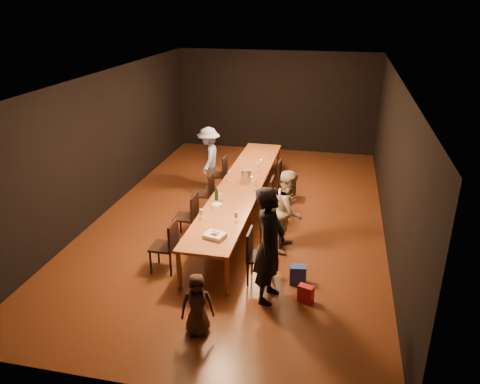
% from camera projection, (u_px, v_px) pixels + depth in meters
% --- Properties ---
extents(ground, '(10.00, 10.00, 0.00)m').
position_uv_depth(ground, '(241.00, 216.00, 10.22)').
color(ground, '#472311').
rests_on(ground, ground).
extents(room_shell, '(6.04, 10.04, 3.02)m').
position_uv_depth(room_shell, '(241.00, 123.00, 9.42)').
color(room_shell, black).
rests_on(room_shell, ground).
extents(table, '(0.90, 6.00, 0.75)m').
position_uv_depth(table, '(241.00, 186.00, 9.95)').
color(table, brown).
rests_on(table, ground).
extents(chair_right_0, '(0.42, 0.42, 0.93)m').
position_uv_depth(chair_right_0, '(261.00, 257.00, 7.71)').
color(chair_right_0, black).
rests_on(chair_right_0, ground).
extents(chair_right_1, '(0.42, 0.42, 0.93)m').
position_uv_depth(chair_right_1, '(272.00, 225.00, 8.79)').
color(chair_right_1, black).
rests_on(chair_right_1, ground).
extents(chair_right_2, '(0.42, 0.42, 0.93)m').
position_uv_depth(chair_right_2, '(280.00, 200.00, 9.87)').
color(chair_right_2, black).
rests_on(chair_right_2, ground).
extents(chair_right_3, '(0.42, 0.42, 0.93)m').
position_uv_depth(chair_right_3, '(287.00, 180.00, 10.95)').
color(chair_right_3, black).
rests_on(chair_right_3, ground).
extents(chair_left_0, '(0.42, 0.42, 0.93)m').
position_uv_depth(chair_left_0, '(163.00, 246.00, 8.04)').
color(chair_left_0, black).
rests_on(chair_left_0, ground).
extents(chair_left_1, '(0.42, 0.42, 0.93)m').
position_uv_depth(chair_left_1, '(186.00, 216.00, 9.12)').
color(chair_left_1, black).
rests_on(chair_left_1, ground).
extents(chair_left_2, '(0.42, 0.42, 0.93)m').
position_uv_depth(chair_left_2, '(203.00, 193.00, 10.20)').
color(chair_left_2, black).
rests_on(chair_left_2, ground).
extents(chair_left_3, '(0.42, 0.42, 0.93)m').
position_uv_depth(chair_left_3, '(217.00, 174.00, 11.29)').
color(chair_left_3, black).
rests_on(chair_left_3, ground).
extents(woman_birthday, '(0.54, 0.75, 1.90)m').
position_uv_depth(woman_birthday, '(270.00, 245.00, 7.08)').
color(woman_birthday, black).
rests_on(woman_birthday, ground).
extents(woman_tan, '(0.69, 0.83, 1.55)m').
position_uv_depth(woman_tan, '(289.00, 210.00, 8.66)').
color(woman_tan, '#BCAF8D').
rests_on(woman_tan, ground).
extents(man_blue, '(0.68, 1.04, 1.52)m').
position_uv_depth(man_blue, '(209.00, 158.00, 11.54)').
color(man_blue, '#7D92C2').
rests_on(man_blue, ground).
extents(child, '(0.54, 0.45, 0.95)m').
position_uv_depth(child, '(197.00, 305.00, 6.49)').
color(child, '#38281F').
rests_on(child, ground).
extents(gift_bag_red, '(0.27, 0.20, 0.28)m').
position_uv_depth(gift_bag_red, '(306.00, 294.00, 7.30)').
color(gift_bag_red, red).
rests_on(gift_bag_red, ground).
extents(gift_bag_blue, '(0.29, 0.22, 0.33)m').
position_uv_depth(gift_bag_blue, '(298.00, 275.00, 7.75)').
color(gift_bag_blue, '#234098').
rests_on(gift_bag_blue, ground).
extents(birthday_cake, '(0.39, 0.34, 0.08)m').
position_uv_depth(birthday_cake, '(215.00, 236.00, 7.70)').
color(birthday_cake, white).
rests_on(birthday_cake, table).
extents(plate_stack, '(0.25, 0.25, 0.11)m').
position_uv_depth(plate_stack, '(217.00, 207.00, 8.73)').
color(plate_stack, white).
rests_on(plate_stack, table).
extents(champagne_bottle, '(0.09, 0.09, 0.30)m').
position_uv_depth(champagne_bottle, '(216.00, 193.00, 9.10)').
color(champagne_bottle, black).
rests_on(champagne_bottle, table).
extents(ice_bucket, '(0.25, 0.25, 0.24)m').
position_uv_depth(ice_bucket, '(246.00, 175.00, 10.10)').
color(ice_bucket, silver).
rests_on(ice_bucket, table).
extents(wineglass_0, '(0.06, 0.06, 0.21)m').
position_uv_depth(wineglass_0, '(202.00, 215.00, 8.29)').
color(wineglass_0, beige).
rests_on(wineglass_0, table).
extents(wineglass_1, '(0.06, 0.06, 0.21)m').
position_uv_depth(wineglass_1, '(236.00, 217.00, 8.20)').
color(wineglass_1, beige).
rests_on(wineglass_1, table).
extents(wineglass_2, '(0.06, 0.06, 0.21)m').
position_uv_depth(wineglass_2, '(220.00, 198.00, 8.97)').
color(wineglass_2, silver).
rests_on(wineglass_2, table).
extents(wineglass_3, '(0.06, 0.06, 0.21)m').
position_uv_depth(wineglass_3, '(255.00, 184.00, 9.68)').
color(wineglass_3, beige).
rests_on(wineglass_3, table).
extents(wineglass_4, '(0.06, 0.06, 0.21)m').
position_uv_depth(wineglass_4, '(229.00, 176.00, 10.11)').
color(wineglass_4, silver).
rests_on(wineglass_4, table).
extents(wineglass_5, '(0.06, 0.06, 0.21)m').
position_uv_depth(wineglass_5, '(258.00, 166.00, 10.67)').
color(wineglass_5, silver).
rests_on(wineglass_5, table).
extents(tealight_near, '(0.05, 0.05, 0.03)m').
position_uv_depth(tealight_near, '(219.00, 236.00, 7.73)').
color(tealight_near, '#B2B7B2').
rests_on(tealight_near, table).
extents(tealight_mid, '(0.05, 0.05, 0.03)m').
position_uv_depth(tealight_mid, '(252.00, 177.00, 10.25)').
color(tealight_mid, '#B2B7B2').
rests_on(tealight_mid, table).
extents(tealight_far, '(0.05, 0.05, 0.03)m').
position_uv_depth(tealight_far, '(261.00, 161.00, 11.31)').
color(tealight_far, '#B2B7B2').
rests_on(tealight_far, table).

